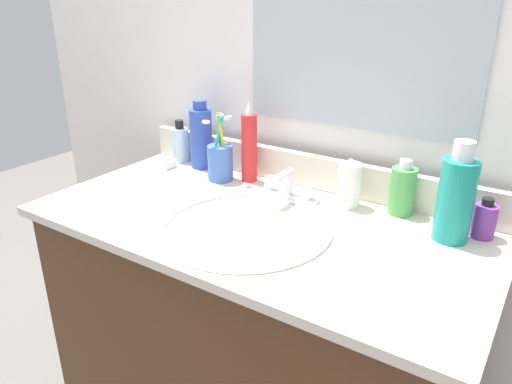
# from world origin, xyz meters

# --- Properties ---
(vanity_cabinet) EXTENTS (1.03, 0.49, 0.77)m
(vanity_cabinet) POSITION_xyz_m (0.00, 0.00, 0.38)
(vanity_cabinet) COLOR #4C2D19
(vanity_cabinet) RESTS_ON ground_plane
(countertop) EXTENTS (1.07, 0.53, 0.02)m
(countertop) POSITION_xyz_m (0.00, 0.00, 0.78)
(countertop) COLOR beige
(countertop) RESTS_ON vanity_cabinet
(backsplash) EXTENTS (1.07, 0.02, 0.09)m
(backsplash) POSITION_xyz_m (0.00, 0.26, 0.84)
(backsplash) COLOR beige
(backsplash) RESTS_ON countertop
(back_wall) EXTENTS (2.17, 0.04, 1.30)m
(back_wall) POSITION_xyz_m (0.00, 0.32, 0.65)
(back_wall) COLOR white
(back_wall) RESTS_ON ground_plane
(mirror_panel) EXTENTS (0.60, 0.01, 0.56)m
(mirror_panel) POSITION_xyz_m (0.10, 0.30, 1.24)
(mirror_panel) COLOR #B2BCC6
(sink_basin) EXTENTS (0.40, 0.40, 0.11)m
(sink_basin) POSITION_xyz_m (-0.00, -0.05, 0.76)
(sink_basin) COLOR white
(sink_basin) RESTS_ON countertop
(faucet) EXTENTS (0.16, 0.10, 0.08)m
(faucet) POSITION_xyz_m (-0.00, 0.14, 0.82)
(faucet) COLOR silver
(faucet) RESTS_ON countertop
(bottle_toner_green) EXTENTS (0.06, 0.06, 0.13)m
(bottle_toner_green) POSITION_xyz_m (0.27, 0.22, 0.85)
(bottle_toner_green) COLOR #4C9E4C
(bottle_toner_green) RESTS_ON countertop
(bottle_mouthwash_teal) EXTENTS (0.07, 0.07, 0.22)m
(bottle_mouthwash_teal) POSITION_xyz_m (0.40, 0.15, 0.89)
(bottle_mouthwash_teal) COLOR teal
(bottle_mouthwash_teal) RESTS_ON countertop
(bottle_lotion_white) EXTENTS (0.06, 0.06, 0.12)m
(bottle_lotion_white) POSITION_xyz_m (0.15, 0.19, 0.85)
(bottle_lotion_white) COLOR white
(bottle_lotion_white) RESTS_ON countertop
(bottle_shampoo_blue) EXTENTS (0.07, 0.07, 0.20)m
(bottle_shampoo_blue) POSITION_xyz_m (-0.34, 0.22, 0.88)
(bottle_shampoo_blue) COLOR #2D4CB2
(bottle_shampoo_blue) RESTS_ON countertop
(bottle_spray_red) EXTENTS (0.04, 0.04, 0.23)m
(bottle_spray_red) POSITION_xyz_m (-0.16, 0.20, 0.89)
(bottle_spray_red) COLOR red
(bottle_spray_red) RESTS_ON countertop
(bottle_cream_purple) EXTENTS (0.05, 0.05, 0.09)m
(bottle_cream_purple) POSITION_xyz_m (0.46, 0.20, 0.83)
(bottle_cream_purple) COLOR #7A3899
(bottle_cream_purple) RESTS_ON countertop
(bottle_gel_clear) EXTENTS (0.05, 0.05, 0.13)m
(bottle_gel_clear) POSITION_xyz_m (-0.43, 0.23, 0.85)
(bottle_gel_clear) COLOR silver
(bottle_gel_clear) RESTS_ON countertop
(cup_blue_plastic) EXTENTS (0.07, 0.07, 0.19)m
(cup_blue_plastic) POSITION_xyz_m (-0.23, 0.16, 0.85)
(cup_blue_plastic) COLOR #3F66B7
(cup_blue_plastic) RESTS_ON countertop
(soap_bar) EXTENTS (0.06, 0.04, 0.02)m
(soap_bar) POSITION_xyz_m (-0.44, 0.15, 0.80)
(soap_bar) COLOR white
(soap_bar) RESTS_ON countertop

